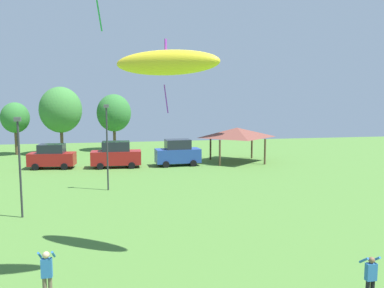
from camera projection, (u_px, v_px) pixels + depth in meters
The scene contains 12 objects.
person_standing_near_foreground at pixel (47, 273), 13.71m from camera, with size 0.52×0.53×1.83m.
person_standing_far_right at pixel (371, 276), 13.67m from camera, with size 0.52×0.48×1.66m.
kite_flying_2 at pixel (166, 63), 17.16m from camera, with size 4.64×3.60×3.12m.
parked_car_leftmost at pixel (52, 157), 38.60m from camera, with size 4.43×2.30×2.34m.
parked_car_second_from_left at pixel (116, 155), 39.08m from camera, with size 4.78×2.09×2.54m.
parked_car_third_from_left at pixel (178, 153), 40.22m from camera, with size 4.51×2.26×2.62m.
park_pavilion at pixel (237, 133), 42.20m from camera, with size 6.07×5.19×3.60m.
light_post_0 at pixel (20, 161), 22.94m from camera, with size 0.36×0.20×5.77m.
light_post_2 at pixel (107, 142), 29.58m from camera, with size 0.36×0.20×6.30m.
treeline_tree_1 at pixel (15, 118), 47.07m from camera, with size 3.22×3.22×6.12m.
treeline_tree_2 at pixel (61, 110), 47.48m from camera, with size 4.87×4.87×7.92m.
treeline_tree_3 at pixel (114, 113), 50.83m from camera, with size 4.24×4.24×7.06m.
Camera 1 is at (-1.66, -0.77, 7.02)m, focal length 38.00 mm.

